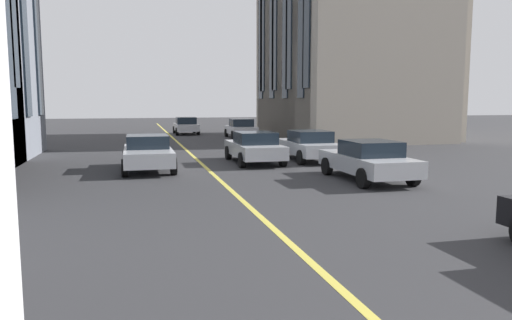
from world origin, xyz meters
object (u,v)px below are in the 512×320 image
(car_silver_near, at_px, (254,147))
(car_white_parked_a, at_px, (241,128))
(car_silver_mid, at_px, (309,145))
(car_silver_oncoming, at_px, (368,160))
(car_white_parked_b, at_px, (186,126))
(car_silver_trailing, at_px, (148,152))

(car_silver_near, distance_m, car_white_parked_a, 14.84)
(car_white_parked_a, bearing_deg, car_silver_mid, 180.00)
(car_silver_oncoming, bearing_deg, car_white_parked_b, 8.05)
(car_silver_near, relative_size, car_white_parked_b, 1.13)
(car_silver_oncoming, relative_size, car_white_parked_b, 1.13)
(car_silver_near, height_order, car_silver_trailing, same)
(car_silver_near, bearing_deg, car_silver_oncoming, -154.34)
(car_silver_mid, relative_size, car_white_parked_a, 1.13)
(car_silver_trailing, bearing_deg, car_silver_oncoming, -121.16)
(car_silver_near, distance_m, car_silver_oncoming, 6.06)
(car_white_parked_a, xyz_separation_m, car_white_parked_b, (4.86, 3.53, 0.00))
(car_silver_trailing, distance_m, car_silver_oncoming, 8.41)
(car_silver_mid, height_order, car_white_parked_b, car_white_parked_b)
(car_silver_mid, height_order, car_silver_trailing, same)
(car_silver_oncoming, bearing_deg, car_silver_mid, 0.00)
(car_white_parked_a, bearing_deg, car_silver_oncoming, 180.00)
(car_white_parked_a, height_order, car_silver_trailing, car_white_parked_a)
(car_silver_trailing, bearing_deg, car_white_parked_b, -10.11)
(car_silver_trailing, xyz_separation_m, car_silver_oncoming, (-4.35, -7.19, 0.00))
(car_white_parked_a, bearing_deg, car_silver_near, 169.81)
(car_white_parked_a, distance_m, car_silver_oncoming, 20.07)
(car_silver_trailing, xyz_separation_m, car_white_parked_b, (20.57, -3.67, -0.00))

